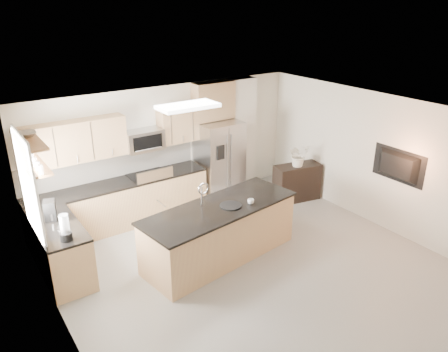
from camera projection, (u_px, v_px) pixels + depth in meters
floor at (263, 275)px, 7.15m from camera, size 6.50×6.50×0.00m
ceiling at (269, 121)px, 6.16m from camera, size 6.00×6.50×0.02m
wall_back at (167, 148)px, 9.14m from camera, size 6.00×0.02×2.60m
wall_left at (66, 267)px, 5.10m from camera, size 0.02×6.50×2.60m
wall_right at (389, 165)px, 8.22m from camera, size 0.02×6.50×2.60m
back_counter at (121, 203)px, 8.58m from camera, size 3.55×0.66×1.44m
left_counter at (61, 250)px, 7.00m from camera, size 0.66×1.50×0.92m
range at (150, 196)px, 8.89m from camera, size 0.76×0.64×1.14m
upper_cabinets at (107, 136)px, 8.14m from camera, size 3.50×0.33×0.75m
microwave at (144, 140)px, 8.55m from camera, size 0.76×0.40×0.40m
refrigerator at (219, 161)px, 9.56m from camera, size 0.92×0.78×1.78m
partition_column at (241, 135)px, 9.98m from camera, size 0.60×0.30×2.60m
window at (29, 187)px, 6.39m from camera, size 0.04×1.15×1.65m
shelf_lower at (33, 164)px, 6.42m from camera, size 0.30×1.20×0.04m
shelf_upper at (28, 140)px, 6.28m from camera, size 0.30×1.20×0.04m
ceiling_fixture at (188, 106)px, 7.19m from camera, size 1.00×0.50×0.06m
island at (220, 232)px, 7.50m from camera, size 2.92×1.38×1.39m
credenza at (297, 182)px, 9.70m from camera, size 1.09×0.61×0.82m
cup at (251, 201)px, 7.40m from camera, size 0.12×0.12×0.09m
platter at (231, 206)px, 7.33m from camera, size 0.46×0.46×0.02m
blender at (65, 229)px, 6.34m from camera, size 0.18×0.18×0.41m
kettle at (62, 222)px, 6.70m from camera, size 0.18×0.18×0.22m
coffee_maker at (50, 211)px, 6.93m from camera, size 0.23×0.25×0.33m
bowl at (26, 134)px, 6.35m from camera, size 0.38×0.38×0.09m
flower_vase at (299, 150)px, 9.36m from camera, size 0.76×0.69×0.75m
television at (396, 166)px, 8.00m from camera, size 0.14×1.08×0.62m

